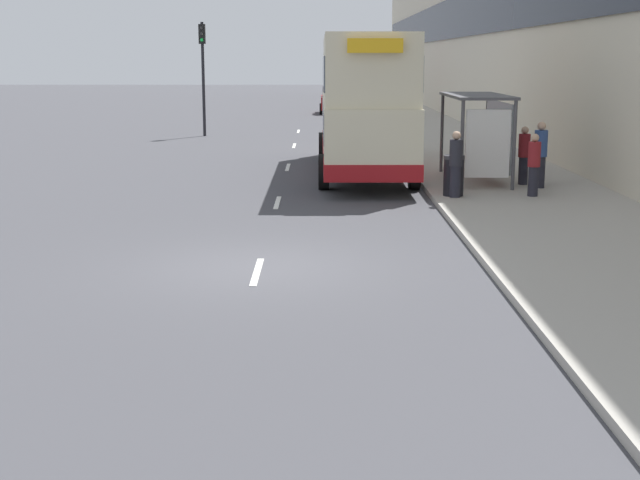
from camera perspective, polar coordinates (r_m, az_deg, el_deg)
ground_plane at (r=15.87m, az=-4.06°, el=-1.73°), size 220.00×220.00×0.00m
pavement at (r=54.29m, az=5.66°, el=7.74°), size 5.00×93.00×0.14m
terrace_facade at (r=54.80m, az=10.10°, el=14.53°), size 3.10×93.00×13.29m
lane_mark_0 at (r=15.49m, az=-4.15°, el=-2.04°), size 0.12×2.00×0.01m
lane_mark_1 at (r=22.88m, az=-2.84°, el=2.41°), size 0.12×2.00×0.01m
lane_mark_2 at (r=30.35m, az=-2.18°, el=4.68°), size 0.12×2.00×0.01m
lane_mark_3 at (r=37.85m, az=-1.77°, el=6.05°), size 0.12×2.00×0.01m
lane_mark_4 at (r=45.36m, az=-1.50°, el=6.97°), size 0.12×2.00×0.01m
bus_shelter at (r=26.00m, az=10.35°, el=7.49°), size 1.60×4.20×2.48m
double_decker_bus_near at (r=28.54m, az=2.70°, el=8.83°), size 2.85×11.49×4.30m
car_0 at (r=60.27m, az=0.84°, el=8.96°), size 2.03×4.16×1.83m
pedestrian_at_shelter at (r=25.17m, az=13.82°, el=5.36°), size 0.36×0.36×1.81m
pedestrian_1 at (r=23.01m, az=8.58°, el=4.85°), size 0.33×0.33×1.69m
pedestrian_2 at (r=25.75m, az=12.82°, el=5.33°), size 0.32×0.32×1.63m
pedestrian_3 at (r=23.59m, az=13.43°, el=4.73°), size 0.32×0.32×1.61m
litter_bin at (r=23.31m, az=8.44°, el=4.12°), size 0.55×0.55×1.05m
traffic_light_far_kerb at (r=42.84m, az=-7.62°, el=11.33°), size 0.30×0.32×5.29m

